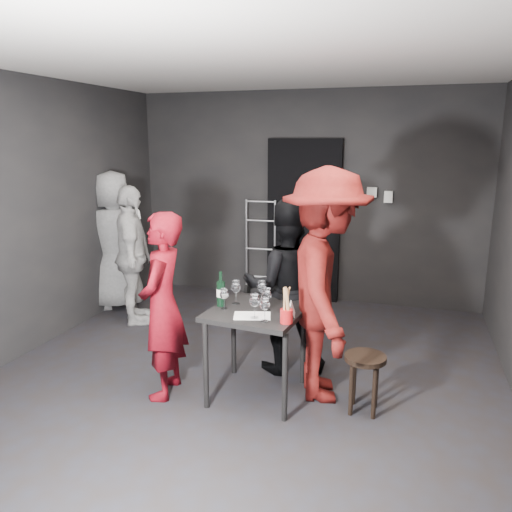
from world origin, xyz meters
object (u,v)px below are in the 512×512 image
(wine_bottle, at_px, (221,293))
(tasting_table, at_px, (257,321))
(breadstick_cup, at_px, (287,306))
(server_red, at_px, (162,304))
(hand_truck, at_px, (259,280))
(bystander_cream, at_px, (131,251))
(man_maroon, at_px, (326,256))
(stool, at_px, (365,368))
(bystander_grey, at_px, (115,230))
(woman_black, at_px, (286,282))

(wine_bottle, bearing_deg, tasting_table, -0.00)
(tasting_table, xyz_separation_m, breadstick_cup, (0.30, -0.22, 0.23))
(server_red, bearing_deg, breadstick_cup, 79.43)
(hand_truck, bearing_deg, bystander_cream, -133.24)
(man_maroon, xyz_separation_m, breadstick_cup, (-0.22, -0.40, -0.31))
(bystander_cream, bearing_deg, man_maroon, -145.14)
(stool, height_order, breadstick_cup, breadstick_cup)
(bystander_grey, bearing_deg, woman_black, 126.62)
(server_red, bearing_deg, wine_bottle, 105.60)
(bystander_cream, xyz_separation_m, bystander_grey, (-0.48, 0.42, 0.14))
(bystander_cream, relative_size, breadstick_cup, 5.74)
(tasting_table, relative_size, bystander_grey, 0.38)
(man_maroon, bearing_deg, tasting_table, 93.61)
(hand_truck, height_order, wine_bottle, hand_truck)
(woman_black, xyz_separation_m, wine_bottle, (-0.41, -0.55, 0.03))
(hand_truck, relative_size, breadstick_cup, 4.46)
(stool, relative_size, server_red, 0.30)
(breadstick_cup, bearing_deg, stool, 20.47)
(tasting_table, distance_m, stool, 0.92)
(tasting_table, xyz_separation_m, man_maroon, (0.52, 0.18, 0.54))
(hand_truck, height_order, woman_black, woman_black)
(hand_truck, height_order, bystander_grey, bystander_grey)
(stool, bearing_deg, bystander_grey, 153.38)
(bystander_cream, xyz_separation_m, breadstick_cup, (2.17, -1.41, 0.04))
(stool, relative_size, bystander_cream, 0.28)
(tasting_table, xyz_separation_m, woman_black, (0.10, 0.55, 0.19))
(bystander_grey, xyz_separation_m, breadstick_cup, (2.65, -1.83, -0.11))
(bystander_grey, bearing_deg, man_maroon, 123.52)
(man_maroon, bearing_deg, wine_bottle, 86.80)
(stool, height_order, woman_black, woman_black)
(hand_truck, distance_m, breadstick_cup, 3.02)
(tasting_table, height_order, breadstick_cup, breadstick_cup)
(hand_truck, relative_size, stool, 2.80)
(hand_truck, xyz_separation_m, man_maroon, (1.28, -2.36, 0.96))
(stool, bearing_deg, server_red, -172.94)
(hand_truck, height_order, bystander_cream, bystander_cream)
(man_maroon, xyz_separation_m, bystander_cream, (-2.39, 1.02, -0.34))
(tasting_table, height_order, bystander_cream, bystander_cream)
(woman_black, bearing_deg, wine_bottle, 34.84)
(bystander_grey, bearing_deg, stool, 123.46)
(tasting_table, bearing_deg, woman_black, 79.89)
(bystander_grey, bearing_deg, wine_bottle, 111.73)
(hand_truck, bearing_deg, man_maroon, -65.10)
(breadstick_cup, bearing_deg, man_maroon, 61.01)
(woman_black, distance_m, man_maroon, 0.67)
(hand_truck, xyz_separation_m, wine_bottle, (0.45, -2.53, 0.63))
(breadstick_cup, bearing_deg, bystander_grey, 145.34)
(server_red, bearing_deg, bystander_grey, -148.22)
(woman_black, height_order, bystander_grey, bystander_grey)
(woman_black, xyz_separation_m, bystander_grey, (-2.45, 1.06, 0.15))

